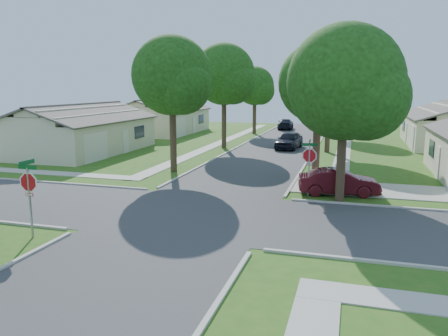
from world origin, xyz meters
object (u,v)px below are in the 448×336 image
object	(u,v)px
tree_e_far	(336,84)
tree_w_far	(255,88)
tree_e_mid	(331,79)
stop_sign_sw	(29,185)
car_curb_east	(289,140)
house_nw_near	(80,135)
house_nw_far	(162,120)
tree_w_mid	(225,77)
tree_e_near	(320,87)
tree_w_near	(173,79)
car_curb_west	(286,124)
car_driveway	(339,182)
tree_ne_corner	(346,88)
stop_sign_ne	(309,158)

from	to	relation	value
tree_e_far	tree_w_far	world-z (taller)	tree_e_far
tree_e_mid	tree_e_far	distance (m)	13.00
tree_e_mid	tree_e_far	xyz separation A→B (m)	(-0.00, 13.00, -0.27)
stop_sign_sw	car_curb_east	xyz separation A→B (m)	(5.90, 26.94, -1.24)
house_nw_near	house_nw_far	size ratio (longest dim) A/B	1.00
tree_w_mid	tree_w_far	size ratio (longest dim) A/B	1.19
tree_w_far	tree_e_mid	bearing A→B (deg)	-54.10
tree_e_near	house_nw_far	bearing A→B (deg)	132.06
tree_w_near	tree_w_mid	size ratio (longest dim) A/B	0.94
house_nw_near	car_curb_west	size ratio (longest dim) A/B	2.80
car_driveway	tree_e_mid	bearing A→B (deg)	-4.12
tree_ne_corner	car_driveway	size ratio (longest dim) A/B	2.07
car_curb_east	stop_sign_ne	bearing A→B (deg)	-72.53
car_curb_west	car_curb_east	bearing A→B (deg)	94.45
tree_w_far	car_curb_west	bearing A→B (deg)	67.44
stop_sign_sw	car_curb_east	distance (m)	27.60
tree_w_near	car_driveway	bearing A→B (deg)	-17.91
stop_sign_sw	tree_w_near	size ratio (longest dim) A/B	0.33
stop_sign_ne	tree_e_near	distance (m)	5.62
stop_sign_sw	tree_e_far	world-z (taller)	tree_e_far
car_curb_east	tree_w_far	bearing A→B (deg)	122.62
tree_e_far	tree_w_mid	size ratio (longest dim) A/B	0.91
tree_e_far	tree_w_mid	bearing A→B (deg)	-125.85
tree_e_far	stop_sign_ne	bearing A→B (deg)	-90.10
tree_e_far	car_driveway	size ratio (longest dim) A/B	2.09
tree_e_far	tree_e_mid	bearing A→B (deg)	-89.98
stop_sign_sw	tree_e_mid	world-z (taller)	tree_e_mid
car_curb_west	tree_w_mid	bearing A→B (deg)	76.96
tree_e_far	tree_w_mid	distance (m)	16.05
tree_e_near	tree_w_near	xyz separation A→B (m)	(-9.40, 0.00, 0.47)
tree_w_mid	tree_e_mid	bearing A→B (deg)	-0.00
tree_e_mid	house_nw_far	xyz separation A→B (m)	(-20.75, 10.99, -4.74)
tree_w_far	car_driveway	xyz separation A→B (m)	(10.86, -28.51, -4.82)
stop_sign_sw	house_nw_far	size ratio (longest dim) A/B	0.22
tree_e_mid	tree_w_near	distance (m)	15.25
tree_e_near	car_driveway	world-z (taller)	tree_e_near
tree_w_mid	tree_ne_corner	distance (m)	20.10
stop_sign_sw	car_curb_east	bearing A→B (deg)	77.65
tree_w_near	tree_e_mid	bearing A→B (deg)	51.92
tree_w_mid	tree_e_far	bearing A→B (deg)	54.15
house_nw_far	car_curb_east	size ratio (longest dim) A/B	2.93
tree_w_near	car_curb_west	xyz separation A→B (m)	(2.76, 31.65, -5.41)
tree_e_mid	tree_w_far	world-z (taller)	tree_e_mid
house_nw_near	tree_w_near	bearing A→B (deg)	-27.83
tree_w_near	car_driveway	xyz separation A→B (m)	(10.85, -3.51, -5.43)
tree_e_near	tree_w_mid	xyz separation A→B (m)	(-9.39, 12.00, 0.85)
tree_e_near	house_nw_near	xyz separation A→B (m)	(-20.74, 5.99, -4.13)
tree_e_far	car_curb_west	distance (m)	10.78
stop_sign_sw	tree_w_far	size ratio (longest dim) A/B	0.37
tree_e_mid	house_nw_near	bearing A→B (deg)	-163.85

